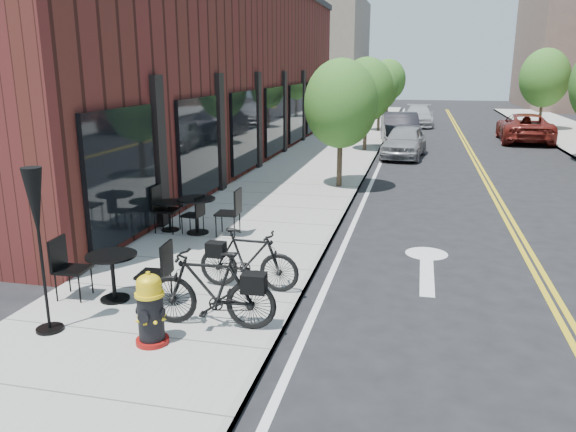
% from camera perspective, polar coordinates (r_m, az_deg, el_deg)
% --- Properties ---
extents(ground, '(120.00, 120.00, 0.00)m').
position_cam_1_polar(ground, '(8.83, 0.76, -9.58)').
color(ground, black).
rests_on(ground, ground).
extents(sidewalk_near, '(4.00, 70.00, 0.12)m').
position_cam_1_polar(sidewalk_near, '(18.59, 1.35, 3.72)').
color(sidewalk_near, '#9E9B93').
rests_on(sidewalk_near, ground).
extents(building_near, '(5.00, 28.00, 7.00)m').
position_cam_1_polar(building_near, '(23.34, -7.73, 14.37)').
color(building_near, '#471D16').
rests_on(building_near, ground).
extents(bg_building_left, '(8.00, 14.00, 10.00)m').
position_cam_1_polar(bg_building_left, '(56.71, 3.38, 16.22)').
color(bg_building_left, '#726656').
rests_on(bg_building_left, ground).
extents(tree_near_a, '(2.20, 2.20, 3.81)m').
position_cam_1_polar(tree_near_a, '(17.04, 5.40, 11.28)').
color(tree_near_a, '#382B1E').
rests_on(tree_near_a, sidewalk_near).
extents(tree_near_b, '(2.30, 2.30, 3.98)m').
position_cam_1_polar(tree_near_b, '(24.98, 7.99, 12.58)').
color(tree_near_b, '#382B1E').
rests_on(tree_near_b, sidewalk_near).
extents(tree_near_c, '(2.10, 2.10, 3.67)m').
position_cam_1_polar(tree_near_c, '(32.95, 9.31, 12.73)').
color(tree_near_c, '#382B1E').
rests_on(tree_near_c, sidewalk_near).
extents(tree_near_d, '(2.40, 2.40, 4.11)m').
position_cam_1_polar(tree_near_d, '(40.93, 10.15, 13.45)').
color(tree_near_d, '#382B1E').
rests_on(tree_near_d, sidewalk_near).
extents(tree_far_c, '(2.80, 2.80, 4.62)m').
position_cam_1_polar(tree_far_c, '(36.51, 24.62, 12.64)').
color(tree_far_c, '#382B1E').
rests_on(tree_far_c, sidewalk_far).
extents(fire_hydrant, '(0.44, 0.44, 1.00)m').
position_cam_1_polar(fire_hydrant, '(7.63, -13.80, -9.24)').
color(fire_hydrant, maroon).
rests_on(fire_hydrant, sidewalk_near).
extents(bicycle_left, '(1.88, 0.62, 1.12)m').
position_cam_1_polar(bicycle_left, '(7.91, -7.84, -7.36)').
color(bicycle_left, black).
rests_on(bicycle_left, sidewalk_near).
extents(bicycle_right, '(1.71, 0.54, 1.02)m').
position_cam_1_polar(bicycle_right, '(9.17, -4.04, -4.41)').
color(bicycle_right, black).
rests_on(bicycle_right, sidewalk_near).
extents(bistro_set_a, '(1.82, 0.83, 0.97)m').
position_cam_1_polar(bistro_set_a, '(9.15, -17.39, -5.28)').
color(bistro_set_a, black).
rests_on(bistro_set_a, sidewalk_near).
extents(bistro_set_b, '(1.61, 0.76, 0.85)m').
position_cam_1_polar(bistro_set_b, '(12.73, -11.96, 0.43)').
color(bistro_set_b, black).
rests_on(bistro_set_b, sidewalk_near).
extents(bistro_set_c, '(1.90, 0.84, 1.02)m').
position_cam_1_polar(bistro_set_c, '(12.38, -9.24, 0.56)').
color(bistro_set_c, black).
rests_on(bistro_set_c, sidewalk_near).
extents(patio_umbrella, '(0.37, 0.37, 2.29)m').
position_cam_1_polar(patio_umbrella, '(8.08, -24.18, 0.00)').
color(patio_umbrella, black).
rests_on(patio_umbrella, sidewalk_near).
extents(parked_car_a, '(1.99, 4.06, 1.33)m').
position_cam_1_polar(parked_car_a, '(24.01, 11.73, 7.42)').
color(parked_car_a, gray).
rests_on(parked_car_a, ground).
extents(parked_car_b, '(2.19, 4.83, 1.54)m').
position_cam_1_polar(parked_car_b, '(27.96, 11.30, 8.67)').
color(parked_car_b, black).
rests_on(parked_car_b, ground).
extents(parked_car_c, '(1.87, 4.54, 1.31)m').
position_cam_1_polar(parked_car_c, '(37.24, 13.09, 9.89)').
color(parked_car_c, '#AEAEB3').
rests_on(parked_car_c, ground).
extents(parked_car_far, '(2.58, 5.25, 1.44)m').
position_cam_1_polar(parked_car_far, '(30.88, 22.89, 8.27)').
color(parked_car_far, maroon).
rests_on(parked_car_far, ground).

